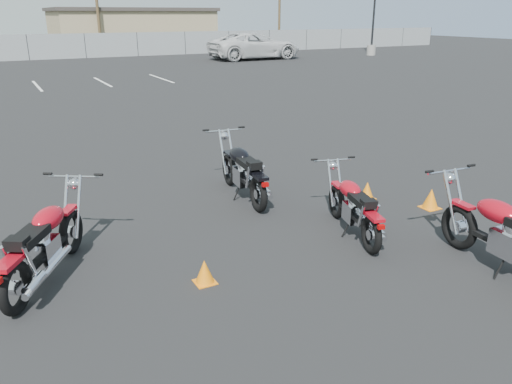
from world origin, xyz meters
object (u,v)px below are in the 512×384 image
motorcycle_second_black (243,172)px  motorcycle_rear_red (508,236)px  motorcycle_front_red (45,244)px  white_van (255,38)px  motorcycle_third_red (354,207)px

motorcycle_second_black → motorcycle_rear_red: bearing=-67.7°
motorcycle_front_red → motorcycle_rear_red: motorcycle_rear_red is taller
motorcycle_second_black → motorcycle_rear_red: (1.68, -4.11, 0.02)m
motorcycle_second_black → white_van: 29.56m
motorcycle_second_black → motorcycle_rear_red: motorcycle_rear_red is taller
motorcycle_second_black → white_van: white_van is taller
motorcycle_front_red → white_van: size_ratio=0.26×
motorcycle_rear_red → white_van: (12.40, 30.08, 0.98)m
motorcycle_second_black → white_van: size_ratio=0.28×
motorcycle_second_black → motorcycle_rear_red: size_ratio=0.96×
motorcycle_rear_red → motorcycle_front_red: bearing=153.5°
motorcycle_second_black → motorcycle_third_red: (0.73, -2.23, -0.06)m
motorcycle_second_black → motorcycle_front_red: bearing=-156.7°
white_van → motorcycle_rear_red: bearing=157.6°
motorcycle_rear_red → white_van: bearing=67.6°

